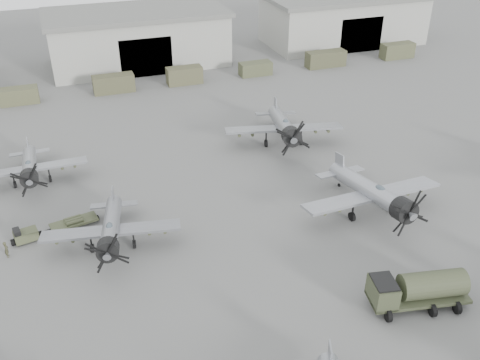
% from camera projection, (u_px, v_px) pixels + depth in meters
% --- Properties ---
extents(ground, '(220.00, 220.00, 0.00)m').
position_uv_depth(ground, '(292.00, 315.00, 39.52)').
color(ground, '#595957').
rests_on(ground, ground).
extents(hangar_center, '(29.00, 14.80, 8.70)m').
position_uv_depth(hangar_center, '(138.00, 37.00, 87.61)').
color(hangar_center, gray).
rests_on(hangar_center, ground).
extents(hangar_right, '(29.00, 14.80, 8.70)m').
position_uv_depth(hangar_right, '(343.00, 18.00, 98.53)').
color(hangar_right, gray).
rests_on(hangar_right, ground).
extents(support_truck_2, '(5.20, 2.20, 2.24)m').
position_uv_depth(support_truck_2, '(19.00, 96.00, 74.10)').
color(support_truck_2, '#4A4B31').
rests_on(support_truck_2, ground).
extents(support_truck_3, '(5.92, 2.20, 2.56)m').
position_uv_depth(support_truck_3, '(114.00, 84.00, 77.76)').
color(support_truck_3, '#44442C').
rests_on(support_truck_3, ground).
extents(support_truck_4, '(5.32, 2.20, 2.56)m').
position_uv_depth(support_truck_4, '(184.00, 75.00, 80.81)').
color(support_truck_4, '#47462E').
rests_on(support_truck_4, ground).
extents(support_truck_5, '(5.06, 2.20, 2.05)m').
position_uv_depth(support_truck_5, '(255.00, 69.00, 84.25)').
color(support_truck_5, '#43472E').
rests_on(support_truck_5, ground).
extents(support_truck_6, '(6.61, 2.20, 2.58)m').
position_uv_depth(support_truck_6, '(326.00, 59.00, 87.66)').
color(support_truck_6, '#40412A').
rests_on(support_truck_6, ground).
extents(support_truck_7, '(5.76, 2.20, 2.55)m').
position_uv_depth(support_truck_7, '(397.00, 51.00, 91.61)').
color(support_truck_7, '#45482F').
rests_on(support_truck_7, ground).
extents(aircraft_mid_1, '(11.92, 10.73, 4.73)m').
position_uv_depth(aircraft_mid_1, '(111.00, 230.00, 45.08)').
color(aircraft_mid_1, gray).
rests_on(aircraft_mid_1, ground).
extents(aircraft_mid_2, '(13.90, 12.51, 5.56)m').
position_uv_depth(aircraft_mid_2, '(375.00, 194.00, 49.34)').
color(aircraft_mid_2, '#999BA1').
rests_on(aircraft_mid_2, ground).
extents(aircraft_far_0, '(11.47, 10.32, 4.61)m').
position_uv_depth(aircraft_far_0, '(29.00, 167.00, 54.53)').
color(aircraft_far_0, gray).
rests_on(aircraft_far_0, ground).
extents(aircraft_far_1, '(13.93, 12.54, 5.54)m').
position_uv_depth(aircraft_far_1, '(284.00, 127.00, 62.03)').
color(aircraft_far_1, gray).
rests_on(aircraft_far_1, ground).
extents(fuel_tanker, '(7.81, 3.82, 2.89)m').
position_uv_depth(fuel_tanker, '(418.00, 288.00, 39.59)').
color(fuel_tanker, '#363C27').
rests_on(fuel_tanker, ground).
extents(tug_trailer, '(7.46, 2.83, 1.48)m').
position_uv_depth(tug_trailer, '(45.00, 230.00, 47.73)').
color(tug_trailer, '#41472E').
rests_on(tug_trailer, ground).
extents(ground_crew, '(0.38, 0.57, 1.52)m').
position_uv_depth(ground_crew, '(6.00, 249.00, 45.03)').
color(ground_crew, '#3B3B27').
rests_on(ground_crew, ground).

